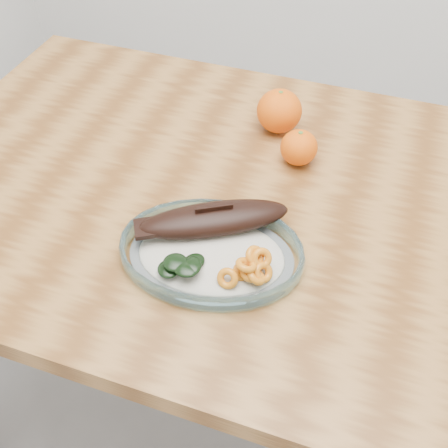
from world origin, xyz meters
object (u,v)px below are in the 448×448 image
at_px(dining_table, 230,230).
at_px(orange_left, 279,111).
at_px(plated_meal, 211,249).
at_px(orange_right, 299,147).

distance_m(dining_table, orange_left, 0.25).
relative_size(plated_meal, orange_left, 6.70).
bearing_deg(orange_right, orange_left, 125.34).
bearing_deg(dining_table, orange_right, 51.63).
bearing_deg(plated_meal, orange_left, 79.68).
xyz_separation_m(dining_table, orange_left, (0.03, 0.20, 0.14)).
bearing_deg(plated_meal, orange_right, 66.73).
relative_size(dining_table, orange_left, 13.67).
distance_m(dining_table, orange_right, 0.20).
bearing_deg(plated_meal, dining_table, 89.38).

